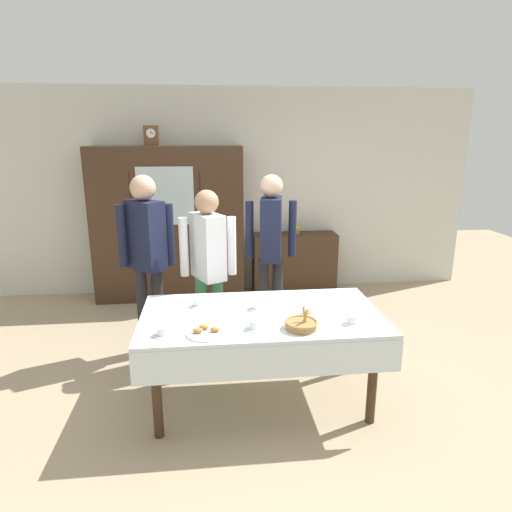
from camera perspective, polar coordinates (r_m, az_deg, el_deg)
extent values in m
plane|color=tan|center=(3.98, 0.32, -16.50)|extent=(12.00, 12.00, 0.00)
cube|color=silver|center=(6.07, -2.51, 8.19)|extent=(6.40, 0.10, 2.70)
cylinder|color=#3D2819|center=(3.32, -12.64, -16.50)|extent=(0.07, 0.07, 0.74)
cylinder|color=#3D2819|center=(3.49, 14.73, -14.90)|extent=(0.07, 0.07, 0.74)
cylinder|color=#3D2819|center=(3.94, -11.53, -11.05)|extent=(0.07, 0.07, 0.74)
cylinder|color=#3D2819|center=(4.09, 11.19, -10.01)|extent=(0.07, 0.07, 0.74)
cube|color=silver|center=(3.46, 0.72, -7.59)|extent=(1.84, 1.00, 0.03)
cube|color=silver|center=(3.07, 1.85, -13.50)|extent=(1.84, 0.01, 0.24)
cube|color=#3D2819|center=(5.85, -11.13, 4.01)|extent=(1.90, 0.45, 1.97)
cube|color=silver|center=(5.56, -11.53, 7.53)|extent=(0.68, 0.01, 0.71)
cube|color=black|center=(5.70, -15.46, 2.44)|extent=(0.01, 0.01, 1.57)
cube|color=black|center=(5.62, -7.01, 2.71)|extent=(0.01, 0.01, 1.57)
cube|color=brown|center=(5.76, -13.26, 14.79)|extent=(0.18, 0.10, 0.24)
cylinder|color=white|center=(5.70, -13.34, 15.07)|extent=(0.11, 0.01, 0.11)
cube|color=black|center=(5.70, -13.36, 15.22)|extent=(0.00, 0.00, 0.04)
cube|color=black|center=(5.70, -13.14, 15.08)|extent=(0.05, 0.00, 0.00)
cube|color=#3D2819|center=(6.12, 4.91, -0.84)|extent=(1.13, 0.35, 0.81)
cube|color=#99332D|center=(6.02, 5.00, 2.97)|extent=(0.16, 0.23, 0.02)
cube|color=#3D754C|center=(6.01, 5.01, 3.25)|extent=(0.14, 0.22, 0.04)
cube|color=#B29333|center=(6.01, 5.02, 3.56)|extent=(0.14, 0.19, 0.03)
cube|color=#B29333|center=(6.00, 5.02, 3.86)|extent=(0.16, 0.21, 0.04)
cylinder|color=silver|center=(3.34, 12.16, -8.44)|extent=(0.13, 0.13, 0.01)
cylinder|color=silver|center=(3.33, 12.19, -7.94)|extent=(0.08, 0.08, 0.05)
torus|color=silver|center=(3.34, 12.82, -7.85)|extent=(0.04, 0.01, 0.04)
cylinder|color=white|center=(3.53, 0.04, -6.77)|extent=(0.13, 0.13, 0.01)
cylinder|color=white|center=(3.52, 0.04, -6.29)|extent=(0.08, 0.08, 0.05)
torus|color=white|center=(3.52, 0.65, -6.22)|extent=(0.04, 0.01, 0.04)
cylinder|color=#47230F|center=(3.51, 0.04, -5.96)|extent=(0.06, 0.06, 0.01)
cylinder|color=silver|center=(3.62, -7.40, -6.34)|extent=(0.13, 0.13, 0.01)
cylinder|color=silver|center=(3.61, -7.42, -5.87)|extent=(0.08, 0.08, 0.05)
torus|color=silver|center=(3.60, -6.81, -5.82)|extent=(0.04, 0.01, 0.04)
cylinder|color=#47230F|center=(3.60, -7.43, -5.55)|extent=(0.06, 0.06, 0.01)
cylinder|color=silver|center=(3.19, -0.30, -9.28)|extent=(0.13, 0.13, 0.01)
cylinder|color=silver|center=(3.17, -0.30, -8.77)|extent=(0.08, 0.08, 0.05)
torus|color=silver|center=(3.18, 0.39, -8.69)|extent=(0.04, 0.01, 0.04)
cylinder|color=white|center=(3.46, 6.85, -7.32)|extent=(0.13, 0.13, 0.01)
cylinder|color=white|center=(3.45, 6.87, -6.83)|extent=(0.08, 0.08, 0.05)
torus|color=white|center=(3.46, 7.49, -6.76)|extent=(0.04, 0.01, 0.04)
cylinder|color=#47230F|center=(3.44, 6.88, -6.50)|extent=(0.06, 0.06, 0.01)
cylinder|color=silver|center=(3.15, -11.95, -9.90)|extent=(0.13, 0.13, 0.01)
cylinder|color=silver|center=(3.14, -11.98, -9.38)|extent=(0.08, 0.08, 0.05)
torus|color=silver|center=(3.14, -11.28, -9.33)|extent=(0.04, 0.01, 0.04)
cylinder|color=#47230F|center=(3.13, -12.00, -9.03)|extent=(0.06, 0.06, 0.01)
cylinder|color=#9E7542|center=(3.20, 5.81, -8.86)|extent=(0.22, 0.22, 0.05)
torus|color=#9E7542|center=(3.19, 5.82, -8.45)|extent=(0.24, 0.24, 0.02)
cylinder|color=tan|center=(3.16, 6.37, -7.70)|extent=(0.03, 0.04, 0.12)
cylinder|color=tan|center=(3.17, 6.38, -7.59)|extent=(0.04, 0.04, 0.12)
cylinder|color=tan|center=(3.19, 6.26, -7.50)|extent=(0.04, 0.03, 0.12)
cylinder|color=white|center=(3.13, -6.36, -9.81)|extent=(0.28, 0.28, 0.01)
ellipsoid|color=#BC7F3D|center=(3.13, -5.26, -9.33)|extent=(0.07, 0.05, 0.04)
ellipsoid|color=#BC7F3D|center=(3.17, -6.68, -8.99)|extent=(0.07, 0.05, 0.04)
ellipsoid|color=#BC7F3D|center=(3.12, -7.48, -9.45)|extent=(0.07, 0.05, 0.04)
cube|color=silver|center=(3.61, 12.34, -6.63)|extent=(0.10, 0.01, 0.00)
ellipsoid|color=silver|center=(3.63, 13.17, -6.55)|extent=(0.03, 0.02, 0.01)
cube|color=silver|center=(3.77, 5.12, -5.38)|extent=(0.10, 0.01, 0.00)
ellipsoid|color=silver|center=(3.78, 5.94, -5.32)|extent=(0.03, 0.02, 0.01)
cube|color=silver|center=(3.71, 9.68, -5.91)|extent=(0.10, 0.01, 0.00)
ellipsoid|color=silver|center=(3.72, 10.50, -5.84)|extent=(0.03, 0.02, 0.01)
cylinder|color=#33704C|center=(4.32, -6.92, -7.90)|extent=(0.11, 0.11, 0.80)
cylinder|color=#33704C|center=(4.32, -4.92, -7.85)|extent=(0.11, 0.11, 0.80)
cube|color=silver|center=(4.10, -6.19, 1.22)|extent=(0.34, 0.41, 0.60)
sphere|color=tan|center=(4.02, -6.36, 6.91)|extent=(0.22, 0.22, 0.22)
cylinder|color=silver|center=(4.11, -9.26, 1.13)|extent=(0.08, 0.08, 0.54)
cylinder|color=silver|center=(4.10, -3.12, 1.30)|extent=(0.08, 0.08, 0.54)
cylinder|color=#232328|center=(4.72, 0.96, -5.45)|extent=(0.11, 0.11, 0.85)
cylinder|color=#232328|center=(4.74, 2.76, -5.37)|extent=(0.11, 0.11, 0.85)
cube|color=#191E38|center=(4.52, 1.94, 3.47)|extent=(0.27, 0.39, 0.64)
sphere|color=#DBB293|center=(4.45, 1.99, 8.96)|extent=(0.23, 0.23, 0.23)
cylinder|color=#191E38|center=(4.50, -0.84, 3.41)|extent=(0.08, 0.08, 0.58)
cylinder|color=#191E38|center=(4.56, 4.69, 3.52)|extent=(0.08, 0.08, 0.58)
cylinder|color=#232328|center=(4.50, -14.27, -6.90)|extent=(0.11, 0.11, 0.87)
cylinder|color=#232328|center=(4.48, -12.36, -6.87)|extent=(0.11, 0.11, 0.87)
cube|color=#191E38|center=(4.27, -13.94, 2.58)|extent=(0.40, 0.40, 0.65)
sphere|color=tan|center=(4.20, -14.32, 8.48)|extent=(0.23, 0.23, 0.23)
cylinder|color=#191E38|center=(4.31, -16.84, 2.48)|extent=(0.08, 0.08, 0.58)
cylinder|color=#191E38|center=(4.25, -10.99, 2.68)|extent=(0.08, 0.08, 0.58)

